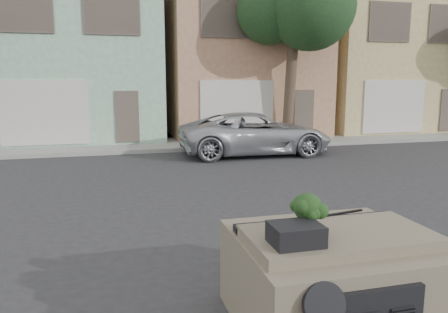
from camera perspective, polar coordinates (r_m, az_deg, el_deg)
name	(u,v)px	position (r m, az deg, el deg)	size (l,w,h in m)	color
ground_plane	(246,233)	(7.80, 2.86, -9.98)	(120.00, 120.00, 0.00)	#303033
sidewalk	(167,145)	(17.81, -7.43, 1.53)	(40.00, 3.00, 0.15)	gray
townhouse_mint	(77,55)	(21.55, -18.60, 12.42)	(7.20, 8.20, 7.55)	#9BC7AA
townhouse_tan	(235,57)	(22.40, 1.42, 12.81)	(7.20, 8.20, 7.55)	tan
townhouse_beige	(367,59)	(25.53, 18.18, 11.98)	(7.20, 8.20, 7.55)	#CBB97A
silver_pickup	(255,154)	(15.86, 4.10, 0.28)	(2.52, 5.47, 1.52)	#B6B9BF
tree_near	(291,40)	(18.35, 8.78, 14.82)	(4.40, 4.00, 8.50)	#1E3E1E
car_dashboard	(330,277)	(5.03, 13.71, -15.00)	(2.00, 1.80, 1.12)	#6F6551
instrument_hump	(296,234)	(4.25, 9.36, -9.98)	(0.48, 0.38, 0.20)	black
wiper_arm	(338,214)	(5.27, 14.69, -7.24)	(0.70, 0.03, 0.02)	black
broccoli	(308,213)	(4.53, 10.86, -7.24)	(0.35, 0.35, 0.43)	black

